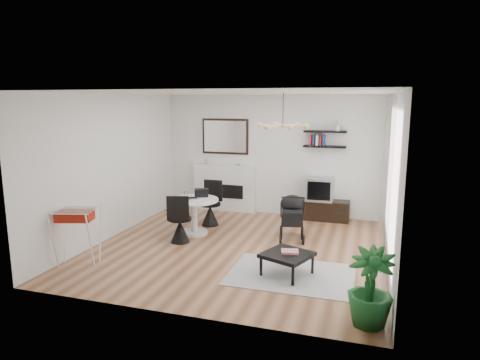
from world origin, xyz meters
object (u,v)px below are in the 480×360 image
(dining_table, at_px, (194,211))
(stroller, at_px, (292,218))
(potted_plant, at_px, (370,288))
(fireplace, at_px, (225,182))
(coffee_table, at_px, (287,256))
(tv_console, at_px, (322,210))
(drying_rack, at_px, (78,236))
(crt_tv, at_px, (320,189))

(dining_table, xyz_separation_m, stroller, (1.87, 0.28, -0.07))
(dining_table, bearing_deg, potted_plant, -38.12)
(fireplace, relative_size, dining_table, 2.26)
(dining_table, height_order, potted_plant, potted_plant)
(fireplace, distance_m, coffee_table, 3.99)
(tv_console, height_order, potted_plant, potted_plant)
(drying_rack, height_order, stroller, drying_rack)
(fireplace, relative_size, crt_tv, 3.78)
(stroller, distance_m, potted_plant, 3.21)
(tv_console, height_order, crt_tv, crt_tv)
(drying_rack, bearing_deg, crt_tv, 32.87)
(crt_tv, relative_size, coffee_table, 0.68)
(tv_console, height_order, coffee_table, tv_console)
(coffee_table, distance_m, potted_plant, 1.65)
(drying_rack, xyz_separation_m, coffee_table, (3.23, 0.58, -0.17))
(drying_rack, bearing_deg, tv_console, 32.40)
(stroller, xyz_separation_m, potted_plant, (1.43, -2.88, 0.07))
(dining_table, bearing_deg, coffee_table, -34.37)
(stroller, bearing_deg, tv_console, 63.88)
(drying_rack, distance_m, coffee_table, 3.29)
(dining_table, relative_size, drying_rack, 1.04)
(fireplace, distance_m, potted_plant, 5.60)
(dining_table, distance_m, coffee_table, 2.57)
(fireplace, bearing_deg, tv_console, -3.41)
(fireplace, xyz_separation_m, potted_plant, (3.34, -4.49, -0.22))
(drying_rack, bearing_deg, stroller, 21.91)
(fireplace, relative_size, drying_rack, 2.36)
(fireplace, distance_m, dining_table, 1.91)
(stroller, bearing_deg, crt_tv, 65.98)
(potted_plant, bearing_deg, drying_rack, 172.71)
(crt_tv, bearing_deg, dining_table, -141.58)
(coffee_table, bearing_deg, drying_rack, -169.86)
(dining_table, bearing_deg, fireplace, 90.96)
(tv_console, distance_m, coffee_table, 3.21)
(tv_console, distance_m, drying_rack, 5.08)
(fireplace, bearing_deg, potted_plant, -53.36)
(crt_tv, xyz_separation_m, drying_rack, (-3.32, -3.78, -0.20))
(fireplace, xyz_separation_m, tv_console, (2.30, -0.14, -0.47))
(stroller, bearing_deg, fireplace, 128.65)
(fireplace, xyz_separation_m, dining_table, (0.03, -1.89, -0.22))
(potted_plant, bearing_deg, fireplace, 126.64)
(drying_rack, bearing_deg, potted_plant, -23.13)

